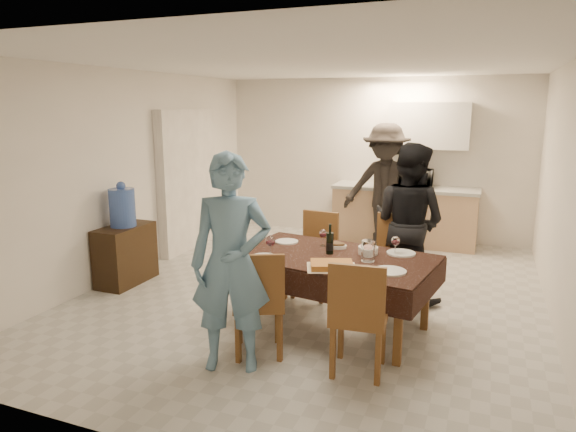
{
  "coord_description": "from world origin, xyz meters",
  "views": [
    {
      "loc": [
        1.8,
        -5.39,
        2.15
      ],
      "look_at": [
        -0.2,
        -0.3,
        0.97
      ],
      "focal_mm": 32.0,
      "sensor_mm": 36.0,
      "label": 1
    }
  ],
  "objects_px": {
    "wine_bottle": "(330,239)",
    "microwave": "(415,178)",
    "console": "(126,255)",
    "water_pitcher": "(368,251)",
    "person_near": "(231,263)",
    "person_kitchen": "(385,187)",
    "water_jug": "(122,208)",
    "dining_table": "(333,259)",
    "savoury_tart": "(332,265)",
    "person_far": "(408,223)"
  },
  "relations": [
    {
      "from": "console",
      "to": "person_kitchen",
      "type": "bearing_deg",
      "value": 45.77
    },
    {
      "from": "wine_bottle",
      "to": "person_kitchen",
      "type": "bearing_deg",
      "value": 91.01
    },
    {
      "from": "person_kitchen",
      "to": "person_far",
      "type": "bearing_deg",
      "value": -71.86
    },
    {
      "from": "wine_bottle",
      "to": "savoury_tart",
      "type": "relative_size",
      "value": 0.68
    },
    {
      "from": "console",
      "to": "water_pitcher",
      "type": "distance_m",
      "value": 3.15
    },
    {
      "from": "dining_table",
      "to": "person_far",
      "type": "xyz_separation_m",
      "value": [
        0.55,
        1.05,
        0.18
      ]
    },
    {
      "from": "person_near",
      "to": "person_far",
      "type": "height_order",
      "value": "person_near"
    },
    {
      "from": "dining_table",
      "to": "person_kitchen",
      "type": "height_order",
      "value": "person_kitchen"
    },
    {
      "from": "person_far",
      "to": "console",
      "type": "bearing_deg",
      "value": 33.85
    },
    {
      "from": "microwave",
      "to": "person_kitchen",
      "type": "relative_size",
      "value": 0.27
    },
    {
      "from": "person_far",
      "to": "water_pitcher",
      "type": "bearing_deg",
      "value": 101.17
    },
    {
      "from": "person_near",
      "to": "water_jug",
      "type": "bearing_deg",
      "value": 127.62
    },
    {
      "from": "dining_table",
      "to": "console",
      "type": "height_order",
      "value": "dining_table"
    },
    {
      "from": "water_jug",
      "to": "water_pitcher",
      "type": "bearing_deg",
      "value": -6.94
    },
    {
      "from": "wine_bottle",
      "to": "savoury_tart",
      "type": "bearing_deg",
      "value": -70.77
    },
    {
      "from": "water_jug",
      "to": "person_kitchen",
      "type": "relative_size",
      "value": 0.24
    },
    {
      "from": "wine_bottle",
      "to": "microwave",
      "type": "bearing_deg",
      "value": 84.52
    },
    {
      "from": "wine_bottle",
      "to": "water_pitcher",
      "type": "xyz_separation_m",
      "value": [
        0.4,
        -0.1,
        -0.05
      ]
    },
    {
      "from": "water_jug",
      "to": "wine_bottle",
      "type": "xyz_separation_m",
      "value": [
        2.69,
        -0.28,
        -0.06
      ]
    },
    {
      "from": "water_pitcher",
      "to": "water_jug",
      "type": "bearing_deg",
      "value": 173.06
    },
    {
      "from": "dining_table",
      "to": "person_kitchen",
      "type": "bearing_deg",
      "value": 100.75
    },
    {
      "from": "console",
      "to": "person_near",
      "type": "xyz_separation_m",
      "value": [
        2.19,
        -1.38,
        0.54
      ]
    },
    {
      "from": "console",
      "to": "wine_bottle",
      "type": "relative_size",
      "value": 2.63
    },
    {
      "from": "dining_table",
      "to": "microwave",
      "type": "bearing_deg",
      "value": 94.23
    },
    {
      "from": "microwave",
      "to": "person_near",
      "type": "bearing_deg",
      "value": 79.64
    },
    {
      "from": "person_near",
      "to": "microwave",
      "type": "bearing_deg",
      "value": 59.36
    },
    {
      "from": "wine_bottle",
      "to": "microwave",
      "type": "height_order",
      "value": "microwave"
    },
    {
      "from": "console",
      "to": "person_far",
      "type": "distance_m",
      "value": 3.41
    },
    {
      "from": "console",
      "to": "person_near",
      "type": "distance_m",
      "value": 2.65
    },
    {
      "from": "dining_table",
      "to": "person_near",
      "type": "distance_m",
      "value": 1.2
    },
    {
      "from": "console",
      "to": "microwave",
      "type": "height_order",
      "value": "microwave"
    },
    {
      "from": "wine_bottle",
      "to": "savoury_tart",
      "type": "distance_m",
      "value": 0.47
    },
    {
      "from": "dining_table",
      "to": "microwave",
      "type": "height_order",
      "value": "microwave"
    },
    {
      "from": "water_jug",
      "to": "person_kitchen",
      "type": "bearing_deg",
      "value": 45.77
    },
    {
      "from": "water_pitcher",
      "to": "person_kitchen",
      "type": "height_order",
      "value": "person_kitchen"
    },
    {
      "from": "savoury_tart",
      "to": "person_near",
      "type": "relative_size",
      "value": 0.24
    },
    {
      "from": "water_pitcher",
      "to": "person_near",
      "type": "height_order",
      "value": "person_near"
    },
    {
      "from": "person_near",
      "to": "person_kitchen",
      "type": "height_order",
      "value": "person_kitchen"
    },
    {
      "from": "dining_table",
      "to": "savoury_tart",
      "type": "relative_size",
      "value": 4.65
    },
    {
      "from": "water_jug",
      "to": "water_pitcher",
      "type": "xyz_separation_m",
      "value": [
        3.09,
        -0.38,
        -0.11
      ]
    },
    {
      "from": "water_pitcher",
      "to": "person_near",
      "type": "relative_size",
      "value": 0.11
    },
    {
      "from": "console",
      "to": "savoury_tart",
      "type": "height_order",
      "value": "savoury_tart"
    },
    {
      "from": "console",
      "to": "water_jug",
      "type": "height_order",
      "value": "water_jug"
    },
    {
      "from": "wine_bottle",
      "to": "person_far",
      "type": "xyz_separation_m",
      "value": [
        0.6,
        1.0,
        -0.0
      ]
    },
    {
      "from": "water_pitcher",
      "to": "person_kitchen",
      "type": "bearing_deg",
      "value": 98.33
    },
    {
      "from": "water_pitcher",
      "to": "savoury_tart",
      "type": "xyz_separation_m",
      "value": [
        -0.25,
        -0.33,
        -0.07
      ]
    },
    {
      "from": "wine_bottle",
      "to": "savoury_tart",
      "type": "xyz_separation_m",
      "value": [
        0.15,
        -0.43,
        -0.12
      ]
    },
    {
      "from": "wine_bottle",
      "to": "person_near",
      "type": "height_order",
      "value": "person_near"
    },
    {
      "from": "water_pitcher",
      "to": "microwave",
      "type": "bearing_deg",
      "value": 91.13
    },
    {
      "from": "dining_table",
      "to": "person_kitchen",
      "type": "relative_size",
      "value": 1.07
    }
  ]
}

